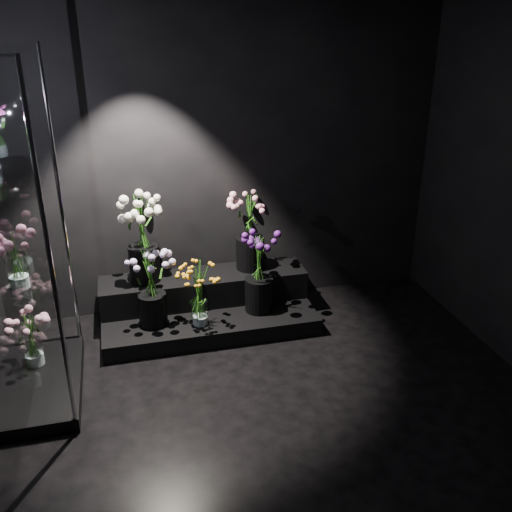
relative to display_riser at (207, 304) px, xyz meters
name	(u,v)px	position (x,y,z in m)	size (l,w,h in m)	color
floor	(283,435)	(0.24, -1.63, -0.17)	(4.00, 4.00, 0.00)	black
wall_back	(221,159)	(0.24, 0.37, 1.23)	(4.00, 4.00, 0.00)	black
display_riser	(207,304)	(0.00, 0.00, 0.00)	(1.85, 0.82, 0.41)	black
display_case	(8,241)	(-1.41, -0.72, 1.04)	(0.66, 1.10, 2.42)	black
bouquet_orange_bells	(199,294)	(-0.11, -0.31, 0.27)	(0.28, 0.28, 0.57)	white
bouquet_lilac	(150,281)	(-0.49, -0.21, 0.38)	(0.50, 0.50, 0.70)	black
bouquet_purple	(259,270)	(0.44, -0.19, 0.37)	(0.34, 0.34, 0.70)	black
bouquet_cream_roses	(142,234)	(-0.51, 0.13, 0.68)	(0.41, 0.41, 0.78)	black
bouquet_pink_roses	(250,227)	(0.44, 0.15, 0.64)	(0.34, 0.34, 0.73)	black
bouquet_case_pink	(15,256)	(-1.36, -0.88, 1.00)	(0.39, 0.39, 0.42)	white
bouquet_case_base_pink	(31,338)	(-1.42, -0.52, 0.17)	(0.32, 0.32, 0.44)	white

